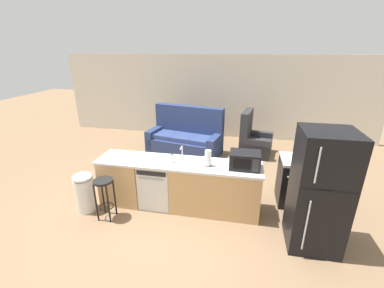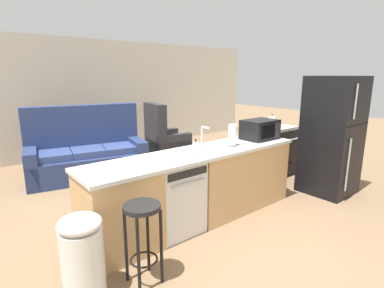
# 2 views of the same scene
# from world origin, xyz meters

# --- Properties ---
(ground_plane) EXTENTS (24.00, 24.00, 0.00)m
(ground_plane) POSITION_xyz_m (0.00, 0.00, 0.00)
(ground_plane) COLOR #896B4C
(wall_back) EXTENTS (10.00, 0.06, 2.60)m
(wall_back) POSITION_xyz_m (0.30, 4.20, 1.30)
(wall_back) COLOR silver
(wall_back) RESTS_ON ground_plane
(kitchen_counter) EXTENTS (2.94, 0.66, 0.90)m
(kitchen_counter) POSITION_xyz_m (0.24, 0.00, 0.42)
(kitchen_counter) COLOR tan
(kitchen_counter) RESTS_ON ground_plane
(dishwasher) EXTENTS (0.58, 0.61, 0.84)m
(dishwasher) POSITION_xyz_m (-0.25, -0.00, 0.42)
(dishwasher) COLOR silver
(dishwasher) RESTS_ON ground_plane
(stove_range) EXTENTS (0.76, 0.68, 0.90)m
(stove_range) POSITION_xyz_m (2.35, 0.55, 0.45)
(stove_range) COLOR black
(stove_range) RESTS_ON ground_plane
(refrigerator) EXTENTS (0.72, 0.73, 1.79)m
(refrigerator) POSITION_xyz_m (2.35, -0.55, 0.90)
(refrigerator) COLOR black
(refrigerator) RESTS_ON ground_plane
(microwave) EXTENTS (0.50, 0.37, 0.28)m
(microwave) POSITION_xyz_m (1.30, -0.00, 1.04)
(microwave) COLOR black
(microwave) RESTS_ON kitchen_counter
(sink_faucet) EXTENTS (0.07, 0.18, 0.30)m
(sink_faucet) POSITION_xyz_m (0.22, 0.02, 1.03)
(sink_faucet) COLOR silver
(sink_faucet) RESTS_ON kitchen_counter
(paper_towel_roll) EXTENTS (0.14, 0.14, 0.28)m
(paper_towel_roll) POSITION_xyz_m (0.69, -0.04, 1.04)
(paper_towel_roll) COLOR #4C4C51
(paper_towel_roll) RESTS_ON kitchen_counter
(soap_bottle) EXTENTS (0.06, 0.06, 0.18)m
(soap_bottle) POSITION_xyz_m (0.06, -0.05, 0.97)
(soap_bottle) COLOR silver
(soap_bottle) RESTS_ON kitchen_counter
(kettle) EXTENTS (0.21, 0.17, 0.19)m
(kettle) POSITION_xyz_m (2.52, 0.68, 0.99)
(kettle) COLOR silver
(kettle) RESTS_ON stove_range
(bar_stool) EXTENTS (0.32, 0.32, 0.74)m
(bar_stool) POSITION_xyz_m (-0.99, -0.59, 0.54)
(bar_stool) COLOR black
(bar_stool) RESTS_ON ground_plane
(trash_bin) EXTENTS (0.35, 0.35, 0.74)m
(trash_bin) POSITION_xyz_m (-1.47, -0.46, 0.38)
(trash_bin) COLOR white
(trash_bin) RESTS_ON ground_plane
(couch) EXTENTS (2.14, 1.29, 1.27)m
(couch) POSITION_xyz_m (-0.30, 2.63, 0.39)
(couch) COLOR navy
(couch) RESTS_ON ground_plane
(armchair) EXTENTS (0.93, 0.97, 1.20)m
(armchair) POSITION_xyz_m (1.54, 2.86, 0.35)
(armchair) COLOR #2D2D33
(armchair) RESTS_ON ground_plane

